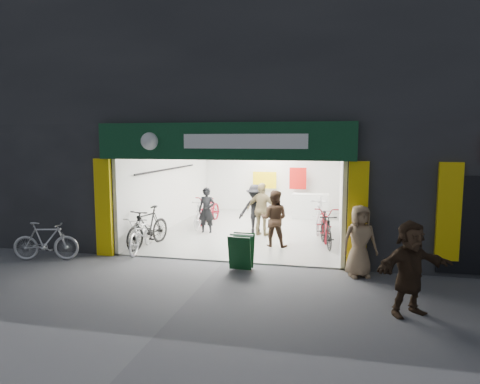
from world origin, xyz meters
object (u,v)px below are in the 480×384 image
(bike_right_front, at_px, (326,230))
(pedestrian_near, at_px, (360,241))
(sandwich_board, at_px, (241,251))
(bike_left_front, at_px, (142,233))
(parked_bike, at_px, (46,241))

(bike_right_front, height_order, pedestrian_near, pedestrian_near)
(bike_right_front, height_order, sandwich_board, bike_right_front)
(bike_left_front, height_order, sandwich_board, bike_left_front)
(parked_bike, xyz_separation_m, sandwich_board, (5.07, 0.32, -0.04))
(sandwich_board, bearing_deg, bike_right_front, 56.72)
(pedestrian_near, bearing_deg, sandwich_board, 162.59)
(parked_bike, relative_size, pedestrian_near, 1.02)
(bike_right_front, distance_m, sandwich_board, 3.27)
(sandwich_board, bearing_deg, pedestrian_near, 4.36)
(bike_right_front, xyz_separation_m, parked_bike, (-6.98, -2.98, -0.01))
(bike_right_front, bearing_deg, pedestrian_near, -84.09)
(bike_left_front, xyz_separation_m, pedestrian_near, (5.80, -1.01, 0.32))
(pedestrian_near, height_order, sandwich_board, pedestrian_near)
(bike_right_front, height_order, parked_bike, bike_right_front)
(pedestrian_near, distance_m, sandwich_board, 2.73)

